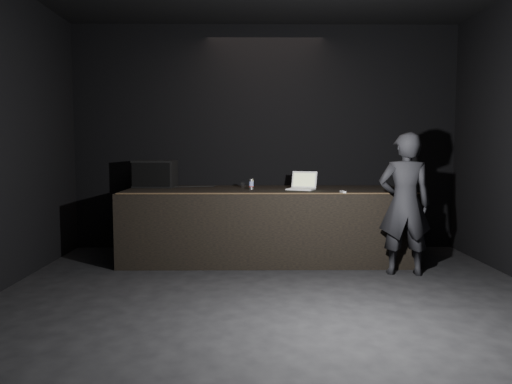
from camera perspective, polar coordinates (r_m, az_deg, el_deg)
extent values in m
plane|color=black|center=(4.68, 2.22, -14.78)|extent=(7.00, 7.00, 0.00)
cube|color=black|center=(7.90, 1.04, 6.20)|extent=(6.00, 0.10, 3.50)
cube|color=black|center=(0.94, 13.29, 15.07)|extent=(6.00, 0.10, 3.50)
cube|color=black|center=(7.21, 1.19, -3.64)|extent=(4.00, 1.50, 1.00)
cube|color=brown|center=(6.45, 1.39, -0.14)|extent=(3.92, 0.10, 0.01)
cube|color=black|center=(7.67, -11.47, 2.05)|extent=(0.64, 0.48, 0.41)
cube|color=black|center=(7.46, -11.94, 1.96)|extent=(0.57, 0.07, 0.35)
cylinder|color=black|center=(7.58, -7.66, 0.60)|extent=(0.77, 0.25, 0.02)
cube|color=silver|center=(7.08, 5.14, 0.32)|extent=(0.44, 0.38, 0.02)
cube|color=silver|center=(7.08, 5.14, 0.41)|extent=(0.34, 0.26, 0.00)
cube|color=silver|center=(7.22, 5.54, 1.41)|extent=(0.37, 0.22, 0.24)
cube|color=yellow|center=(7.22, 5.52, 1.41)|extent=(0.32, 0.18, 0.19)
cylinder|color=silver|center=(7.09, -0.55, 0.91)|extent=(0.06, 0.06, 0.15)
cylinder|color=#1B3498|center=(7.09, -0.55, 0.94)|extent=(0.06, 0.06, 0.07)
cylinder|color=maroon|center=(7.10, -0.55, 0.63)|extent=(0.06, 0.06, 0.01)
cylinder|color=white|center=(7.30, -1.47, 0.77)|extent=(0.07, 0.07, 0.09)
cube|color=white|center=(6.61, 9.90, -0.01)|extent=(0.06, 0.16, 0.03)
imported|color=black|center=(6.51, 16.64, -1.32)|extent=(0.69, 0.49, 1.78)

